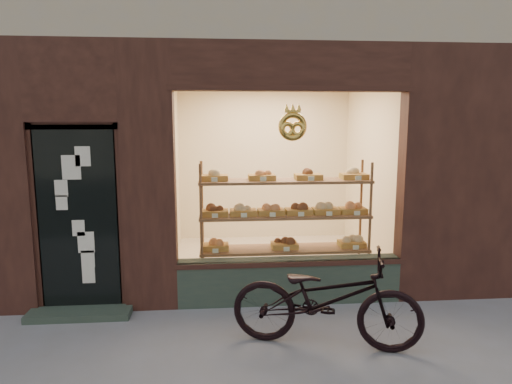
{
  "coord_description": "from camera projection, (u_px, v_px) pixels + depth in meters",
  "views": [
    {
      "loc": [
        -0.42,
        -3.18,
        2.23
      ],
      "look_at": [
        0.03,
        2.0,
        1.4
      ],
      "focal_mm": 32.0,
      "sensor_mm": 36.0,
      "label": 1
    }
  ],
  "objects": [
    {
      "name": "display_shelf",
      "position": [
        285.0,
        225.0,
        5.92
      ],
      "size": [
        2.2,
        0.45,
        1.7
      ],
      "color": "brown",
      "rests_on": "ground"
    },
    {
      "name": "bicycle",
      "position": [
        326.0,
        299.0,
        4.47
      ],
      "size": [
        1.97,
        1.14,
        0.98
      ],
      "primitive_type": "imported",
      "rotation": [
        0.0,
        0.0,
        1.29
      ],
      "color": "black",
      "rests_on": "ground"
    }
  ]
}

